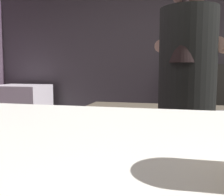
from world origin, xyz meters
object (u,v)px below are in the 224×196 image
object	(u,v)px
mixing_bowl	(176,108)
bottle_olive_oil	(187,57)
mini_fridge	(22,120)
chefs_knife	(223,111)
bartender	(186,97)
bottle_vinegar	(180,56)

from	to	relation	value
mixing_bowl	bottle_olive_oil	bearing A→B (deg)	84.46
mini_fridge	bottle_olive_oil	xyz separation A→B (m)	(2.19, 0.17, 0.85)
mini_fridge	bottle_olive_oil	world-z (taller)	bottle_olive_oil
mixing_bowl	chefs_knife	xyz separation A→B (m)	(0.34, 0.05, -0.02)
mixing_bowl	chefs_knife	distance (m)	0.35
bartender	mini_fridge	bearing A→B (deg)	68.57
bartender	mixing_bowl	size ratio (longest dim) A/B	9.63
chefs_knife	bottle_vinegar	bearing A→B (deg)	83.67
bartender	mixing_bowl	xyz separation A→B (m)	(-0.06, 0.36, -0.12)
chefs_knife	bottle_vinegar	distance (m)	1.42
bartender	mixing_bowl	world-z (taller)	bartender
bottle_olive_oil	mixing_bowl	bearing A→B (deg)	-95.54
chefs_knife	bottle_olive_oil	xyz separation A→B (m)	(-0.21, 1.29, 0.45)
bottle_vinegar	bottle_olive_oil	distance (m)	0.09
mini_fridge	mixing_bowl	xyz separation A→B (m)	(2.06, -1.18, 0.42)
mixing_bowl	bottle_olive_oil	world-z (taller)	bottle_olive_oil
mini_fridge	chefs_knife	size ratio (longest dim) A/B	4.06
mini_fridge	bartender	bearing A→B (deg)	-35.88
chefs_knife	bottle_olive_oil	distance (m)	1.38
mixing_bowl	bottle_vinegar	xyz separation A→B (m)	(0.04, 1.36, 0.44)
mixing_bowl	bottle_olive_oil	size ratio (longest dim) A/B	0.84
mini_fridge	bottle_olive_oil	bearing A→B (deg)	4.33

